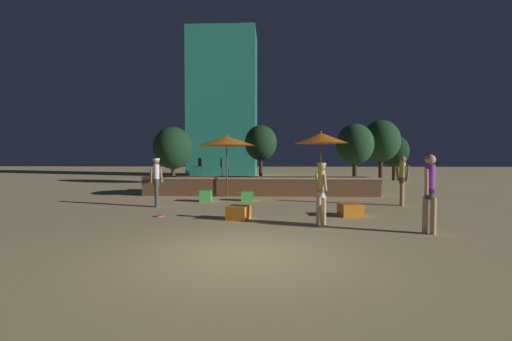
% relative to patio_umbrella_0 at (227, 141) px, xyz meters
% --- Properties ---
extents(ground_plane, '(120.00, 120.00, 0.00)m').
position_rel_patio_umbrella_0_xyz_m(ground_plane, '(1.51, -9.17, -2.54)').
color(ground_plane, tan).
extents(wooden_deck, '(10.99, 2.83, 0.87)m').
position_rel_patio_umbrella_0_xyz_m(wooden_deck, '(1.49, 1.58, -2.14)').
color(wooden_deck, brown).
rests_on(wooden_deck, ground).
extents(patio_umbrella_0, '(2.59, 2.59, 2.83)m').
position_rel_patio_umbrella_0_xyz_m(patio_umbrella_0, '(0.00, 0.00, 0.00)').
color(patio_umbrella_0, brown).
rests_on(patio_umbrella_0, ground).
extents(patio_umbrella_1, '(2.42, 2.42, 3.00)m').
position_rel_patio_umbrella_0_xyz_m(patio_umbrella_1, '(4.27, 0.29, 0.14)').
color(patio_umbrella_1, brown).
rests_on(patio_umbrella_1, ground).
extents(cube_seat_0, '(0.50, 0.50, 0.45)m').
position_rel_patio_umbrella_0_xyz_m(cube_seat_0, '(-0.66, -1.62, -2.31)').
color(cube_seat_0, '#4CC651').
rests_on(cube_seat_0, ground).
extents(cube_seat_1, '(0.72, 0.72, 0.39)m').
position_rel_patio_umbrella_0_xyz_m(cube_seat_1, '(4.44, -4.85, -2.35)').
color(cube_seat_1, orange).
rests_on(cube_seat_1, ground).
extents(cube_seat_2, '(0.71, 0.71, 0.40)m').
position_rel_patio_umbrella_0_xyz_m(cube_seat_2, '(1.06, -5.61, -2.34)').
color(cube_seat_2, orange).
rests_on(cube_seat_2, ground).
extents(cube_seat_3, '(0.53, 0.53, 0.38)m').
position_rel_patio_umbrella_0_xyz_m(cube_seat_3, '(1.02, -1.26, -2.35)').
color(cube_seat_3, '#4CC651').
rests_on(cube_seat_3, ground).
extents(person_0, '(0.46, 0.29, 1.77)m').
position_rel_patio_umbrella_0_xyz_m(person_0, '(-2.15, -3.21, -1.53)').
color(person_0, '#3F3F47').
rests_on(person_0, ground).
extents(person_1, '(0.47, 0.33, 1.85)m').
position_rel_patio_umbrella_0_xyz_m(person_1, '(6.89, -2.50, -1.51)').
color(person_1, '#997051').
rests_on(person_1, ground).
extents(person_2, '(0.41, 0.39, 1.87)m').
position_rel_patio_umbrella_0_xyz_m(person_2, '(5.72, -7.26, -1.50)').
color(person_2, tan).
rests_on(person_2, ground).
extents(person_3, '(0.31, 0.50, 1.66)m').
position_rel_patio_umbrella_0_xyz_m(person_3, '(3.34, -6.28, -1.62)').
color(person_3, tan).
rests_on(person_3, ground).
extents(bistro_chair_0, '(0.45, 0.45, 0.90)m').
position_rel_patio_umbrella_0_xyz_m(bistro_chair_0, '(-0.34, 1.20, -1.12)').
color(bistro_chair_0, '#47474C').
rests_on(bistro_chair_0, wooden_deck).
extents(bistro_chair_1, '(0.48, 0.48, 0.90)m').
position_rel_patio_umbrella_0_xyz_m(bistro_chair_1, '(-1.75, 2.17, -1.12)').
color(bistro_chair_1, '#2D3338').
rests_on(bistro_chair_1, wooden_deck).
extents(frisbee_disc, '(0.27, 0.27, 0.03)m').
position_rel_patio_umbrella_0_xyz_m(frisbee_disc, '(-1.40, -5.23, -2.52)').
color(frisbee_disc, '#E54C99').
rests_on(frisbee_disc, ground).
extents(background_tree_0, '(2.23, 2.23, 3.52)m').
position_rel_patio_umbrella_0_xyz_m(background_tree_0, '(11.61, 11.73, -0.26)').
color(background_tree_0, '#3D2B1C').
rests_on(background_tree_0, ground).
extents(background_tree_1, '(2.60, 2.60, 4.41)m').
position_rel_patio_umbrella_0_xyz_m(background_tree_1, '(1.17, 12.38, 0.43)').
color(background_tree_1, '#3D2B1C').
rests_on(background_tree_1, ground).
extents(background_tree_2, '(2.61, 2.61, 4.37)m').
position_rel_patio_umbrella_0_xyz_m(background_tree_2, '(9.61, 8.66, 0.39)').
color(background_tree_2, '#3D2B1C').
rests_on(background_tree_2, ground).
extents(background_tree_3, '(2.67, 2.67, 3.92)m').
position_rel_patio_umbrella_0_xyz_m(background_tree_3, '(-4.80, 8.04, -0.09)').
color(background_tree_3, '#3D2B1C').
rests_on(background_tree_3, ground).
extents(background_tree_4, '(2.32, 2.32, 3.90)m').
position_rel_patio_umbrella_0_xyz_m(background_tree_4, '(7.24, 6.22, 0.07)').
color(background_tree_4, '#3D2B1C').
rests_on(background_tree_4, ground).
extents(distant_building, '(6.44, 4.77, 13.94)m').
position_rel_patio_umbrella_0_xyz_m(distant_building, '(-2.68, 18.19, 4.43)').
color(distant_building, teal).
rests_on(distant_building, ground).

